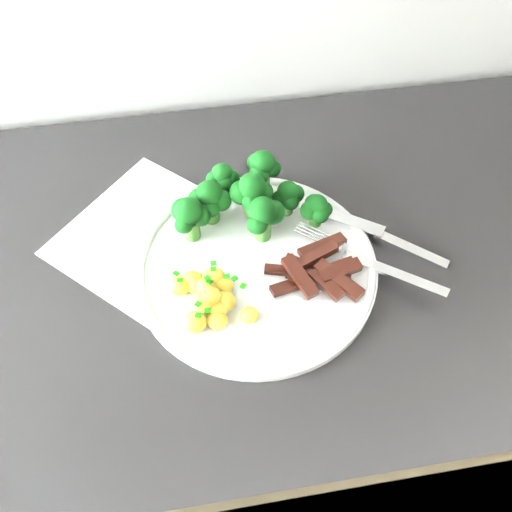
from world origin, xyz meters
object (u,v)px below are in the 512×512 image
object	(u,v)px
counter	(227,397)
beef_strips	(318,272)
plate	(256,266)
broccoli	(245,197)
potatoes	(209,299)
knife	(391,241)
recipe_paper	(178,252)
fork	(373,263)

from	to	relation	value
counter	beef_strips	world-z (taller)	beef_strips
plate	beef_strips	bearing A→B (deg)	-23.04
broccoli	potatoes	size ratio (longest dim) A/B	2.01
counter	plate	bearing A→B (deg)	-19.56
broccoli	knife	world-z (taller)	broccoli
recipe_paper	potatoes	bearing A→B (deg)	-71.17
broccoli	potatoes	distance (m)	0.14
recipe_paper	broccoli	size ratio (longest dim) A/B	1.79
beef_strips	knife	world-z (taller)	beef_strips
plate	knife	distance (m)	0.18
beef_strips	knife	size ratio (longest dim) A/B	0.69
broccoli	fork	size ratio (longest dim) A/B	1.24
plate	broccoli	bearing A→B (deg)	90.94
beef_strips	knife	bearing A→B (deg)	20.63
potatoes	knife	distance (m)	0.25
counter	fork	world-z (taller)	fork
beef_strips	fork	size ratio (longest dim) A/B	0.73
counter	broccoli	bearing A→B (deg)	47.71
plate	fork	distance (m)	0.15
counter	plate	size ratio (longest dim) A/B	7.76
plate	knife	xyz separation A→B (m)	(0.18, 0.01, 0.00)
knife	potatoes	bearing A→B (deg)	-166.38
plate	counter	bearing A→B (deg)	160.44
plate	fork	bearing A→B (deg)	-10.40
plate	broccoli	distance (m)	0.09
fork	counter	bearing A→B (deg)	167.01
broccoli	knife	bearing A→B (deg)	-20.24
recipe_paper	beef_strips	bearing A→B (deg)	-23.80
recipe_paper	plate	world-z (taller)	plate
recipe_paper	beef_strips	size ratio (longest dim) A/B	3.05
potatoes	fork	xyz separation A→B (m)	(0.21, 0.02, -0.01)
counter	knife	size ratio (longest dim) A/B	13.61
broccoli	potatoes	bearing A→B (deg)	-116.58
beef_strips	fork	world-z (taller)	beef_strips
recipe_paper	plate	size ratio (longest dim) A/B	1.20
recipe_paper	knife	bearing A→B (deg)	-6.79
plate	potatoes	bearing A→B (deg)	-142.87
broccoli	plate	bearing A→B (deg)	-89.06
plate	knife	bearing A→B (deg)	3.34
potatoes	recipe_paper	bearing A→B (deg)	108.83
counter	knife	world-z (taller)	knife
plate	potatoes	size ratio (longest dim) A/B	3.00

